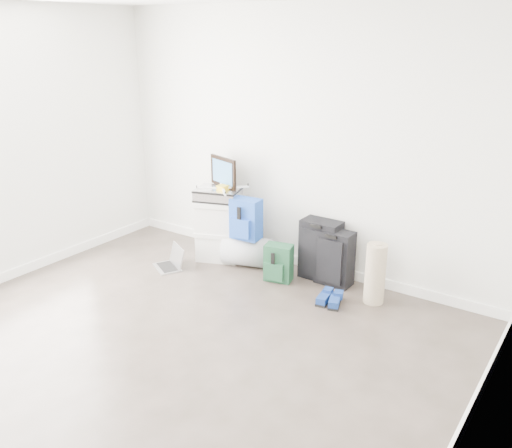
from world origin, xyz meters
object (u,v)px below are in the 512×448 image
Objects in this scene: boxes_stack at (219,229)px; duffel_bag at (247,251)px; carry_on at (334,258)px; laptop at (171,262)px; briefcase at (218,194)px; large_suitcase at (320,250)px.

boxes_stack is 1.30× the size of duffel_bag.
carry_on reaches higher than laptop.
laptop is (-0.64, -0.52, -0.10)m from duffel_bag.
briefcase is at bearing -173.17° from carry_on.
briefcase reaches higher than boxes_stack.
boxes_stack reaches higher than carry_on.
carry_on is at bearing -13.39° from large_suitcase.
large_suitcase is at bearing -6.94° from duffel_bag.
large_suitcase reaches higher than duffel_bag.
duffel_bag is at bearing 67.58° from laptop.
boxes_stack reaches higher than laptop.
briefcase is at bearing -171.67° from large_suitcase.
duffel_bag is 0.92× the size of carry_on.
large_suitcase reaches higher than carry_on.
duffel_bag is (0.38, 0.01, -0.18)m from boxes_stack.
briefcase is (0.00, 0.00, 0.41)m from boxes_stack.
boxes_stack is 0.41m from briefcase.
boxes_stack is 0.64m from laptop.
briefcase is 0.82× the size of carry_on.
laptop is at bearing -139.68° from boxes_stack.
boxes_stack reaches higher than duffel_bag.
boxes_stack is at bearing 162.13° from briefcase.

